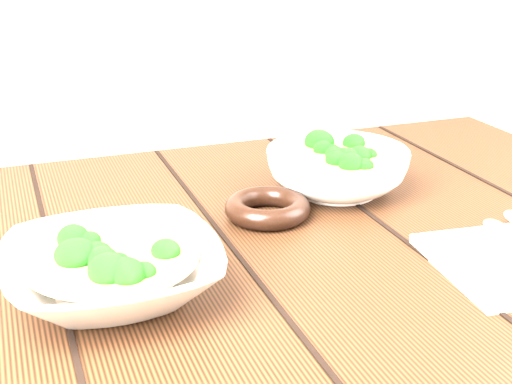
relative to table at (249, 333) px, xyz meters
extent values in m
cube|color=#351C0F|center=(0.00, 0.00, 0.10)|extent=(1.20, 0.80, 0.04)
cube|color=#351C0F|center=(0.54, 0.34, -0.28)|extent=(0.07, 0.07, 0.71)
imported|color=silver|center=(-0.17, -0.06, 0.15)|extent=(0.22, 0.22, 0.05)
cylinder|color=#9F7647|center=(-0.17, -0.06, 0.16)|extent=(0.18, 0.18, 0.00)
ellipsoid|color=#23781A|center=(-0.15, -0.05, 0.17)|extent=(0.03, 0.03, 0.03)
ellipsoid|color=#23781A|center=(-0.16, -0.03, 0.17)|extent=(0.03, 0.03, 0.03)
ellipsoid|color=#23781A|center=(-0.21, -0.03, 0.17)|extent=(0.03, 0.03, 0.03)
ellipsoid|color=#23781A|center=(-0.19, -0.07, 0.17)|extent=(0.03, 0.03, 0.03)
ellipsoid|color=#23781A|center=(-0.18, -0.10, 0.17)|extent=(0.03, 0.03, 0.03)
ellipsoid|color=#23781A|center=(-0.13, -0.10, 0.17)|extent=(0.03, 0.03, 0.03)
imported|color=silver|center=(0.18, 0.12, 0.15)|extent=(0.23, 0.23, 0.06)
cylinder|color=#9F7647|center=(0.18, 0.12, 0.17)|extent=(0.16, 0.16, 0.00)
ellipsoid|color=#23781A|center=(0.20, 0.13, 0.18)|extent=(0.03, 0.03, 0.03)
ellipsoid|color=#23781A|center=(0.19, 0.15, 0.18)|extent=(0.03, 0.03, 0.03)
ellipsoid|color=#23781A|center=(0.16, 0.17, 0.18)|extent=(0.03, 0.03, 0.03)
ellipsoid|color=#23781A|center=(0.16, 0.14, 0.18)|extent=(0.03, 0.03, 0.03)
ellipsoid|color=#23781A|center=(0.14, 0.11, 0.18)|extent=(0.03, 0.03, 0.03)
ellipsoid|color=#23781A|center=(0.15, 0.08, 0.18)|extent=(0.03, 0.03, 0.03)
ellipsoid|color=#23781A|center=(0.18, 0.10, 0.18)|extent=(0.03, 0.03, 0.03)
ellipsoid|color=#23781A|center=(0.21, 0.11, 0.18)|extent=(0.03, 0.03, 0.03)
torus|color=black|center=(0.05, 0.07, 0.13)|extent=(0.13, 0.13, 0.03)
ellipsoid|color=#B9B2A3|center=(0.29, -0.08, 0.13)|extent=(0.04, 0.06, 0.01)
camera|label=1|loc=(-0.26, -0.72, 0.48)|focal=50.00mm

